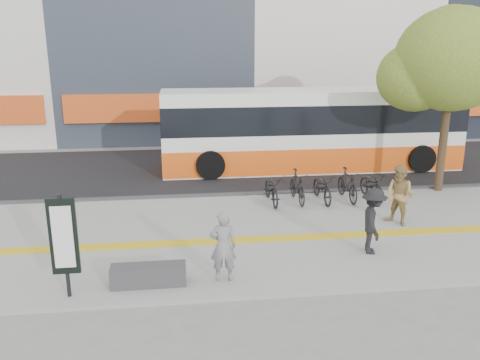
{
  "coord_description": "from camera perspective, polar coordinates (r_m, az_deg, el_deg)",
  "views": [
    {
      "loc": [
        -1.82,
        -10.86,
        5.09
      ],
      "look_at": [
        -0.23,
        2.0,
        1.46
      ],
      "focal_mm": 36.39,
      "sensor_mm": 36.0,
      "label": 1
    }
  ],
  "objects": [
    {
      "name": "ground",
      "position": [
        12.13,
        2.24,
        -9.15
      ],
      "size": [
        120.0,
        120.0,
        0.0
      ],
      "primitive_type": "plane",
      "color": "slate",
      "rests_on": "ground"
    },
    {
      "name": "sidewalk",
      "position": [
        13.48,
        1.22,
        -6.34
      ],
      "size": [
        40.0,
        7.0,
        0.08
      ],
      "primitive_type": "cube",
      "color": "gray",
      "rests_on": "ground"
    },
    {
      "name": "tactile_strip",
      "position": [
        13.0,
        1.54,
        -6.98
      ],
      "size": [
        40.0,
        0.45,
        0.01
      ],
      "primitive_type": "cube",
      "color": "gold",
      "rests_on": "sidewalk"
    },
    {
      "name": "street",
      "position": [
        20.58,
        -1.77,
        1.43
      ],
      "size": [
        40.0,
        8.0,
        0.06
      ],
      "primitive_type": "cube",
      "color": "black",
      "rests_on": "ground"
    },
    {
      "name": "curb",
      "position": [
        16.74,
        -0.5,
        -1.79
      ],
      "size": [
        40.0,
        0.25,
        0.14
      ],
      "primitive_type": "cube",
      "color": "#313133",
      "rests_on": "ground"
    },
    {
      "name": "bench",
      "position": [
        10.81,
        -10.66,
        -10.9
      ],
      "size": [
        1.6,
        0.45,
        0.45
      ],
      "primitive_type": "cube",
      "color": "#313133",
      "rests_on": "sidewalk"
    },
    {
      "name": "signboard",
      "position": [
        10.35,
        -19.99,
        -6.42
      ],
      "size": [
        0.55,
        0.1,
        2.2
      ],
      "color": "black",
      "rests_on": "sidewalk"
    },
    {
      "name": "street_tree",
      "position": [
        18.09,
        23.37,
        12.6
      ],
      "size": [
        4.4,
        3.8,
        6.31
      ],
      "color": "#382519",
      "rests_on": "sidewalk"
    },
    {
      "name": "bus",
      "position": [
        20.39,
        8.33,
        5.62
      ],
      "size": [
        12.2,
        2.89,
        3.25
      ],
      "color": "white",
      "rests_on": "street"
    },
    {
      "name": "bicycle_row",
      "position": [
        16.19,
        9.65,
        -0.76
      ],
      "size": [
        4.07,
        1.82,
        1.05
      ],
      "color": "black",
      "rests_on": "sidewalk"
    },
    {
      "name": "seated_woman",
      "position": [
        10.61,
        -1.99,
        -7.76
      ],
      "size": [
        0.61,
        0.43,
        1.59
      ],
      "primitive_type": "imported",
      "rotation": [
        0.0,
        0.0,
        3.06
      ],
      "color": "black",
      "rests_on": "sidewalk"
    },
    {
      "name": "pedestrian_tan",
      "position": [
        14.51,
        18.19,
        -1.73
      ],
      "size": [
        1.02,
        1.07,
        1.73
      ],
      "primitive_type": "imported",
      "rotation": [
        0.0,
        0.0,
        -0.97
      ],
      "color": "#9D8149",
      "rests_on": "sidewalk"
    },
    {
      "name": "pedestrian_dark",
      "position": [
        12.39,
        15.33,
        -4.65
      ],
      "size": [
        0.85,
        1.18,
        1.65
      ],
      "primitive_type": "imported",
      "rotation": [
        0.0,
        0.0,
        1.33
      ],
      "color": "black",
      "rests_on": "sidewalk"
    }
  ]
}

